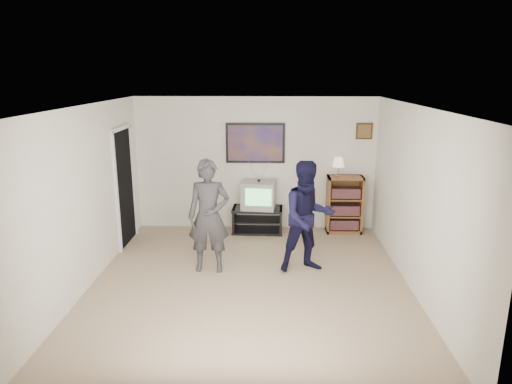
# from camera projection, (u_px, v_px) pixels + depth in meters

# --- Properties ---
(room_shell) EXTENTS (4.51, 5.00, 2.51)m
(room_shell) POSITION_uv_depth(u_px,v_px,m) (250.00, 193.00, 6.51)
(room_shell) COLOR #837253
(room_shell) RESTS_ON ground
(media_stand) EXTENTS (0.95, 0.55, 0.47)m
(media_stand) POSITION_uv_depth(u_px,v_px,m) (258.00, 220.00, 8.59)
(media_stand) COLOR black
(media_stand) RESTS_ON room_shell
(crt_television) EXTENTS (0.66, 0.57, 0.51)m
(crt_television) POSITION_uv_depth(u_px,v_px,m) (259.00, 195.00, 8.46)
(crt_television) COLOR #989893
(crt_television) RESTS_ON media_stand
(bookshelf) EXTENTS (0.65, 0.37, 1.07)m
(bookshelf) POSITION_uv_depth(u_px,v_px,m) (344.00, 204.00, 8.51)
(bookshelf) COLOR brown
(bookshelf) RESTS_ON room_shell
(table_lamp) EXTENTS (0.23, 0.23, 0.36)m
(table_lamp) POSITION_uv_depth(u_px,v_px,m) (338.00, 167.00, 8.33)
(table_lamp) COLOR beige
(table_lamp) RESTS_ON bookshelf
(person_tall) EXTENTS (0.64, 0.43, 1.71)m
(person_tall) POSITION_uv_depth(u_px,v_px,m) (209.00, 216.00, 6.76)
(person_tall) COLOR #313133
(person_tall) RESTS_ON room_shell
(person_short) EXTENTS (0.96, 0.83, 1.69)m
(person_short) POSITION_uv_depth(u_px,v_px,m) (308.00, 217.00, 6.76)
(person_short) COLOR black
(person_short) RESTS_ON room_shell
(controller_left) EXTENTS (0.07, 0.11, 0.03)m
(controller_left) POSITION_uv_depth(u_px,v_px,m) (214.00, 195.00, 6.94)
(controller_left) COLOR white
(controller_left) RESTS_ON person_tall
(controller_right) EXTENTS (0.07, 0.11, 0.03)m
(controller_right) POSITION_uv_depth(u_px,v_px,m) (305.00, 194.00, 6.87)
(controller_right) COLOR white
(controller_right) RESTS_ON person_short
(poster) EXTENTS (1.10, 0.03, 0.75)m
(poster) POSITION_uv_depth(u_px,v_px,m) (255.00, 143.00, 8.47)
(poster) COLOR black
(poster) RESTS_ON room_shell
(air_vent) EXTENTS (0.28, 0.02, 0.14)m
(air_vent) POSITION_uv_depth(u_px,v_px,m) (226.00, 127.00, 8.41)
(air_vent) COLOR white
(air_vent) RESTS_ON room_shell
(small_picture) EXTENTS (0.30, 0.03, 0.30)m
(small_picture) POSITION_uv_depth(u_px,v_px,m) (364.00, 131.00, 8.35)
(small_picture) COLOR black
(small_picture) RESTS_ON room_shell
(doorway) EXTENTS (0.03, 0.85, 2.00)m
(doorway) POSITION_uv_depth(u_px,v_px,m) (124.00, 188.00, 7.85)
(doorway) COLOR black
(doorway) RESTS_ON room_shell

